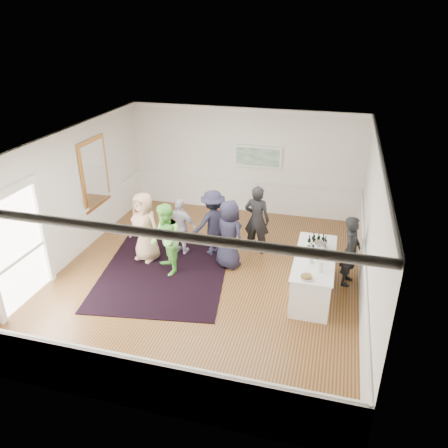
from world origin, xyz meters
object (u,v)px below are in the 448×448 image
(guest_green, at_px, (166,240))
(guest_tan, at_px, (145,227))
(guest_lilac, at_px, (181,227))
(guest_dark_a, at_px, (213,223))
(nut_bowl, at_px, (307,277))
(guest_navy, at_px, (229,234))
(bartender, at_px, (351,251))
(serving_table, at_px, (313,274))
(guest_dark_b, at_px, (257,220))
(ice_bucket, at_px, (320,248))

(guest_green, bearing_deg, guest_tan, -158.91)
(guest_lilac, relative_size, guest_dark_a, 0.87)
(guest_green, distance_m, nut_bowl, 3.42)
(guest_dark_a, bearing_deg, guest_navy, 96.19)
(guest_tan, height_order, nut_bowl, guest_tan)
(bartender, distance_m, guest_tan, 4.89)
(serving_table, relative_size, guest_green, 1.29)
(guest_lilac, bearing_deg, guest_dark_b, -155.88)
(bartender, distance_m, nut_bowl, 1.74)
(bartender, height_order, guest_tan, guest_tan)
(bartender, relative_size, guest_dark_a, 0.96)
(bartender, xyz_separation_m, nut_bowl, (-0.84, -1.52, 0.12))
(ice_bucket, bearing_deg, guest_lilac, 168.26)
(guest_green, bearing_deg, bartender, 61.30)
(guest_dark_a, xyz_separation_m, guest_dark_b, (1.04, 0.39, 0.04))
(serving_table, xyz_separation_m, guest_tan, (-4.14, 0.41, 0.43))
(nut_bowl, bearing_deg, guest_tan, 161.79)
(bartender, relative_size, guest_lilac, 1.11)
(bartender, height_order, nut_bowl, bartender)
(guest_lilac, height_order, guest_navy, guest_navy)
(guest_lilac, relative_size, nut_bowl, 5.76)
(guest_lilac, bearing_deg, nut_bowl, 157.05)
(guest_dark_a, bearing_deg, nut_bowl, 99.60)
(serving_table, distance_m, guest_dark_a, 2.87)
(nut_bowl, bearing_deg, guest_dark_b, 121.05)
(guest_green, bearing_deg, nut_bowl, 37.60)
(serving_table, height_order, nut_bowl, nut_bowl)
(serving_table, relative_size, ice_bucket, 8.58)
(guest_green, relative_size, guest_dark_b, 0.96)
(guest_tan, height_order, guest_dark_b, guest_dark_b)
(guest_tan, height_order, guest_lilac, guest_tan)
(serving_table, distance_m, guest_dark_b, 2.23)
(ice_bucket, bearing_deg, nut_bowl, -98.71)
(guest_tan, distance_m, guest_navy, 2.09)
(bartender, bearing_deg, guest_tan, 103.88)
(serving_table, distance_m, guest_lilac, 3.54)
(ice_bucket, distance_m, nut_bowl, 1.15)
(guest_lilac, xyz_separation_m, guest_dark_a, (0.80, 0.20, 0.12))
(serving_table, distance_m, guest_navy, 2.19)
(serving_table, relative_size, bartender, 1.35)
(guest_green, relative_size, guest_navy, 1.01)
(guest_tan, bearing_deg, nut_bowl, -1.52)
(serving_table, xyz_separation_m, guest_lilac, (-3.40, 0.93, 0.29))
(guest_dark_a, bearing_deg, serving_table, 115.46)
(serving_table, distance_m, bartender, 1.02)
(guest_tan, relative_size, guest_dark_a, 1.03)
(bartender, relative_size, guest_navy, 0.96)
(guest_green, bearing_deg, ice_bucket, 56.66)
(guest_tan, height_order, guest_dark_a, guest_tan)
(serving_table, distance_m, nut_bowl, 1.05)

